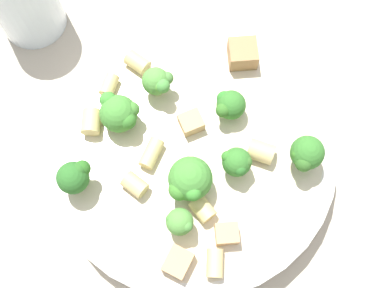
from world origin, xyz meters
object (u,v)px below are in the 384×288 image
(pasta_bowl, at_px, (192,152))
(rigatoni_6, at_px, (109,85))
(broccoli_floret_6, at_px, (230,105))
(chicken_chunk_3, at_px, (227,234))
(broccoli_floret_2, at_px, (75,177))
(broccoli_floret_7, at_px, (158,82))
(broccoli_floret_1, at_px, (180,222))
(broccoli_floret_5, at_px, (237,163))
(rigatoni_3, at_px, (138,63))
(rigatoni_5, at_px, (91,122))
(rigatoni_0, at_px, (134,183))
(chicken_chunk_0, at_px, (191,122))
(broccoli_floret_3, at_px, (189,180))
(broccoli_floret_4, at_px, (119,113))
(rigatoni_2, at_px, (215,263))
(rigatoni_4, at_px, (203,209))
(rigatoni_7, at_px, (151,153))
(chicken_chunk_2, at_px, (243,54))
(broccoli_floret_0, at_px, (306,154))
(chicken_chunk_1, at_px, (178,262))

(pasta_bowl, distance_m, rigatoni_6, 0.10)
(broccoli_floret_6, distance_m, chicken_chunk_3, 0.11)
(rigatoni_6, relative_size, chicken_chunk_3, 1.06)
(broccoli_floret_2, xyz_separation_m, broccoli_floret_7, (0.03, -0.11, -0.00))
(broccoli_floret_1, bearing_deg, chicken_chunk_3, -137.68)
(pasta_bowl, distance_m, broccoli_floret_6, 0.06)
(broccoli_floret_5, distance_m, rigatoni_3, 0.14)
(broccoli_floret_2, relative_size, rigatoni_5, 1.73)
(rigatoni_0, xyz_separation_m, chicken_chunk_0, (0.02, -0.07, -0.00))
(broccoli_floret_3, xyz_separation_m, broccoli_floret_4, (0.09, 0.01, -0.00))
(broccoli_floret_3, distance_m, rigatoni_6, 0.12)
(chicken_chunk_3, bearing_deg, broccoli_floret_2, 34.15)
(rigatoni_5, bearing_deg, rigatoni_2, -174.80)
(broccoli_floret_3, distance_m, rigatoni_2, 0.07)
(broccoli_floret_4, bearing_deg, broccoli_floret_7, -84.06)
(chicken_chunk_0, bearing_deg, broccoli_floret_4, 50.39)
(chicken_chunk_0, bearing_deg, rigatoni_4, 150.76)
(broccoli_floret_2, bearing_deg, rigatoni_6, -49.08)
(rigatoni_4, height_order, chicken_chunk_0, rigatoni_4)
(chicken_chunk_3, bearing_deg, rigatoni_2, 120.29)
(broccoli_floret_4, distance_m, chicken_chunk_3, 0.14)
(broccoli_floret_2, relative_size, broccoli_floret_4, 0.93)
(broccoli_floret_6, distance_m, rigatoni_7, 0.08)
(pasta_bowl, height_order, rigatoni_6, rigatoni_6)
(rigatoni_3, distance_m, rigatoni_6, 0.03)
(broccoli_floret_1, xyz_separation_m, chicken_chunk_0, (0.07, -0.06, -0.01))
(chicken_chunk_0, bearing_deg, broccoli_floret_5, -173.26)
(broccoli_floret_2, bearing_deg, chicken_chunk_3, -145.85)
(rigatoni_2, height_order, chicken_chunk_2, chicken_chunk_2)
(rigatoni_5, bearing_deg, pasta_bowl, -139.62)
(rigatoni_4, relative_size, rigatoni_6, 0.99)
(rigatoni_0, height_order, rigatoni_6, rigatoni_0)
(rigatoni_0, bearing_deg, chicken_chunk_0, -77.49)
(rigatoni_0, xyz_separation_m, rigatoni_2, (-0.09, -0.02, -0.00))
(rigatoni_5, relative_size, chicken_chunk_3, 1.13)
(broccoli_floret_1, relative_size, rigatoni_5, 1.44)
(rigatoni_2, xyz_separation_m, chicken_chunk_2, (0.14, -0.14, 0.00))
(broccoli_floret_5, bearing_deg, broccoli_floret_4, 29.77)
(broccoli_floret_5, bearing_deg, broccoli_floret_3, 75.35)
(broccoli_floret_0, height_order, rigatoni_3, broccoli_floret_0)
(broccoli_floret_5, bearing_deg, rigatoni_6, 19.34)
(broccoli_floret_4, xyz_separation_m, broccoli_floret_6, (-0.05, -0.08, -0.00))
(broccoli_floret_3, bearing_deg, broccoli_floret_1, 130.91)
(broccoli_floret_5, relative_size, rigatoni_3, 1.50)
(broccoli_floret_7, bearing_deg, chicken_chunk_0, -174.26)
(broccoli_floret_2, bearing_deg, rigatoni_4, -139.09)
(broccoli_floret_2, xyz_separation_m, broccoli_floret_3, (-0.06, -0.08, -0.00))
(broccoli_floret_3, bearing_deg, broccoli_floret_7, -18.80)
(rigatoni_2, distance_m, chicken_chunk_1, 0.03)
(rigatoni_2, relative_size, chicken_chunk_1, 0.98)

